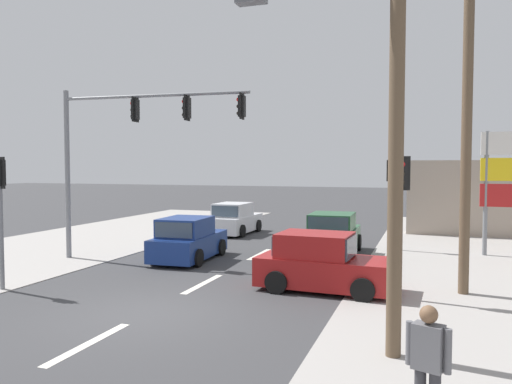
{
  "coord_description": "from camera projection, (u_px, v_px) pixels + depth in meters",
  "views": [
    {
      "loc": [
        5.93,
        -9.63,
        3.31
      ],
      "look_at": [
        1.24,
        4.0,
        2.57
      ],
      "focal_mm": 35.0,
      "sensor_mm": 36.0,
      "label": 1
    }
  ],
  "objects": [
    {
      "name": "ground_plane",
      "position": [
        146.0,
        314.0,
        11.19
      ],
      "size": [
        140.0,
        140.0,
        0.0
      ],
      "primitive_type": "plane",
      "color": "#3A3A3D"
    },
    {
      "name": "lane_dash_near",
      "position": [
        89.0,
        343.0,
        9.31
      ],
      "size": [
        0.2,
        2.4,
        0.01
      ],
      "primitive_type": "cube",
      "color": "silver",
      "rests_on": "ground"
    },
    {
      "name": "lane_dash_mid",
      "position": [
        203.0,
        284.0,
        14.03
      ],
      "size": [
        0.2,
        2.4,
        0.01
      ],
      "primitive_type": "cube",
      "color": "silver",
      "rests_on": "ground"
    },
    {
      "name": "lane_dash_far",
      "position": [
        259.0,
        254.0,
        18.75
      ],
      "size": [
        0.2,
        2.4,
        0.01
      ],
      "primitive_type": "cube",
      "color": "silver",
      "rests_on": "ground"
    },
    {
      "name": "utility_pole_foreground_right",
      "position": [
        388.0,
        76.0,
        8.44
      ],
      "size": [
        3.78,
        0.3,
        8.97
      ],
      "color": "brown",
      "rests_on": "ground"
    },
    {
      "name": "utility_pole_midground_right",
      "position": [
        467.0,
        96.0,
        12.63
      ],
      "size": [
        1.8,
        0.26,
        9.72
      ],
      "color": "brown",
      "rests_on": "ground"
    },
    {
      "name": "traffic_signal_mast",
      "position": [
        127.0,
        136.0,
        17.18
      ],
      "size": [
        6.88,
        0.78,
        6.0
      ],
      "color": "slate",
      "rests_on": "ground"
    },
    {
      "name": "pedestal_signal_right_kerb",
      "position": [
        401.0,
        203.0,
        12.27
      ],
      "size": [
        0.43,
        0.31,
        3.56
      ],
      "color": "slate",
      "rests_on": "ground"
    },
    {
      "name": "pedestal_signal_left_kerb",
      "position": [
        0.0,
        200.0,
        13.22
      ],
      "size": [
        0.44,
        0.31,
        3.56
      ],
      "color": "slate",
      "rests_on": "ground"
    },
    {
      "name": "pedestal_signal_far_median",
      "position": [
        392.0,
        189.0,
        19.55
      ],
      "size": [
        0.44,
        0.29,
        3.56
      ],
      "color": "slate",
      "rests_on": "ground"
    },
    {
      "name": "shopping_plaza_sign",
      "position": [
        512.0,
        175.0,
        18.05
      ],
      "size": [
        2.1,
        0.16,
        4.6
      ],
      "color": "slate",
      "rests_on": "ground"
    },
    {
      "name": "hatchback_oncoming_near",
      "position": [
        188.0,
        240.0,
        17.58
      ],
      "size": [
        1.93,
        3.71,
        1.53
      ],
      "color": "navy",
      "rests_on": "ground"
    },
    {
      "name": "sedan_receding_far",
      "position": [
        332.0,
        236.0,
        18.59
      ],
      "size": [
        1.98,
        4.28,
        1.56
      ],
      "color": "#235633",
      "rests_on": "ground"
    },
    {
      "name": "hatchback_kerbside_parked",
      "position": [
        323.0,
        264.0,
        13.29
      ],
      "size": [
        3.71,
        1.92,
        1.53
      ],
      "color": "maroon",
      "rests_on": "ground"
    },
    {
      "name": "hatchback_oncoming_mid",
      "position": [
        234.0,
        220.0,
        24.42
      ],
      "size": [
        1.83,
        3.66,
        1.53
      ],
      "color": "silver",
      "rests_on": "ground"
    },
    {
      "name": "pedestrian_at_kerb",
      "position": [
        428.0,
        363.0,
        6.05
      ],
      "size": [
        0.53,
        0.33,
        1.63
      ],
      "color": "#333338",
      "rests_on": "ground"
    }
  ]
}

